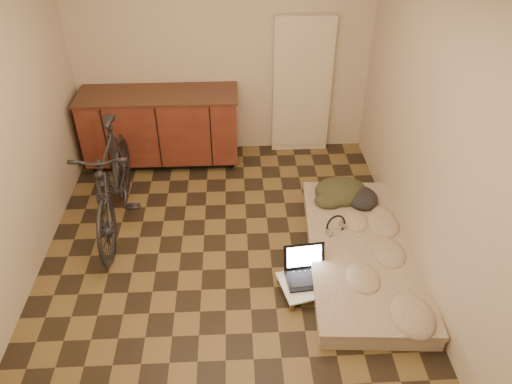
{
  "coord_description": "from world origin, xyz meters",
  "views": [
    {
      "loc": [
        0.12,
        -3.63,
        3.35
      ],
      "look_at": [
        0.31,
        0.22,
        0.55
      ],
      "focal_mm": 35.0,
      "sensor_mm": 36.0,
      "label": 1
    }
  ],
  "objects_px": {
    "bicycle": "(112,176)",
    "laptop": "(306,272)",
    "futon": "(362,253)",
    "lap_desk": "(315,282)"
  },
  "relations": [
    {
      "from": "bicycle",
      "to": "laptop",
      "type": "relative_size",
      "value": 4.53
    },
    {
      "from": "futon",
      "to": "laptop",
      "type": "height_order",
      "value": "laptop"
    },
    {
      "from": "bicycle",
      "to": "futon",
      "type": "relative_size",
      "value": 0.86
    },
    {
      "from": "bicycle",
      "to": "lap_desk",
      "type": "relative_size",
      "value": 2.66
    },
    {
      "from": "bicycle",
      "to": "futon",
      "type": "bearing_deg",
      "value": -17.78
    },
    {
      "from": "lap_desk",
      "to": "laptop",
      "type": "height_order",
      "value": "laptop"
    },
    {
      "from": "bicycle",
      "to": "laptop",
      "type": "distance_m",
      "value": 2.12
    },
    {
      "from": "lap_desk",
      "to": "laptop",
      "type": "xyz_separation_m",
      "value": [
        -0.07,
        0.07,
        0.07
      ]
    },
    {
      "from": "futon",
      "to": "laptop",
      "type": "relative_size",
      "value": 5.28
    },
    {
      "from": "futon",
      "to": "laptop",
      "type": "bearing_deg",
      "value": -149.75
    }
  ]
}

